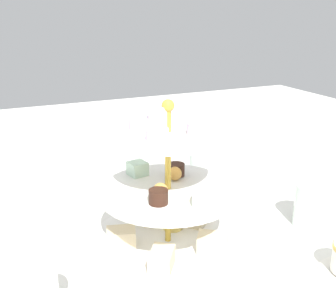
# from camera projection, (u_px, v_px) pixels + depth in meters

# --- Properties ---
(ground_plane) EXTENTS (2.40, 2.40, 0.00)m
(ground_plane) POSITION_uv_depth(u_px,v_px,m) (168.00, 245.00, 0.70)
(ground_plane) COLOR silver
(tiered_serving_stand) EXTENTS (0.28, 0.28, 0.26)m
(tiered_serving_stand) POSITION_uv_depth(u_px,v_px,m) (168.00, 202.00, 0.68)
(tiered_serving_stand) COLOR white
(tiered_serving_stand) RESTS_ON ground_plane
(water_glass_short_left) EXTENTS (0.06, 0.06, 0.08)m
(water_glass_short_left) POSITION_uv_depth(u_px,v_px,m) (312.00, 206.00, 0.76)
(water_glass_short_left) COLOR silver
(water_glass_short_left) RESTS_ON ground_plane
(butter_knife_left) EXTENTS (0.11, 0.14, 0.00)m
(butter_knife_left) POSITION_uv_depth(u_px,v_px,m) (25.00, 207.00, 0.84)
(butter_knife_left) COLOR silver
(butter_knife_left) RESTS_ON ground_plane
(water_glass_mid_back) EXTENTS (0.06, 0.06, 0.09)m
(water_glass_mid_back) POSITION_uv_depth(u_px,v_px,m) (202.00, 170.00, 0.92)
(water_glass_mid_back) COLOR silver
(water_glass_mid_back) RESTS_ON ground_plane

